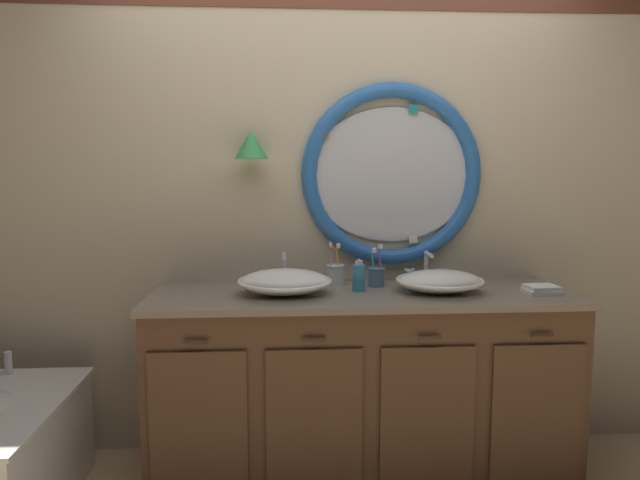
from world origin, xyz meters
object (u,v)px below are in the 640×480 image
at_px(toothbrush_holder_left, 335,274).
at_px(soap_dispenser, 359,277).
at_px(sink_basin_right, 440,281).
at_px(toothbrush_holder_right, 376,276).
at_px(folded_hand_towel, 542,289).
at_px(sink_basin_left, 285,282).

height_order(toothbrush_holder_left, soap_dispenser, toothbrush_holder_left).
relative_size(sink_basin_right, soap_dispenser, 2.65).
distance_m(toothbrush_holder_right, soap_dispenser, 0.15).
relative_size(sink_basin_right, folded_hand_towel, 2.70).
distance_m(toothbrush_holder_left, folded_hand_towel, 0.99).
distance_m(sink_basin_right, toothbrush_holder_right, 0.32).
bearing_deg(folded_hand_towel, toothbrush_holder_left, 164.53).
relative_size(toothbrush_holder_left, toothbrush_holder_right, 1.01).
bearing_deg(soap_dispenser, sink_basin_right, -7.53).
xyz_separation_m(sink_basin_left, soap_dispenser, (0.35, 0.05, 0.01)).
distance_m(sink_basin_right, toothbrush_holder_left, 0.52).
distance_m(sink_basin_right, folded_hand_towel, 0.48).
xyz_separation_m(sink_basin_right, folded_hand_towel, (0.47, -0.06, -0.04)).
bearing_deg(sink_basin_left, toothbrush_holder_left, 39.21).
height_order(sink_basin_left, toothbrush_holder_left, toothbrush_holder_left).
relative_size(sink_basin_right, toothbrush_holder_left, 1.93).
bearing_deg(sink_basin_right, folded_hand_towel, -6.64).
bearing_deg(sink_basin_left, folded_hand_towel, -2.61).
relative_size(sink_basin_left, toothbrush_holder_left, 2.05).
height_order(toothbrush_holder_left, folded_hand_towel, toothbrush_holder_left).
bearing_deg(toothbrush_holder_left, sink_basin_left, -140.79).
height_order(sink_basin_left, sink_basin_right, sink_basin_left).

